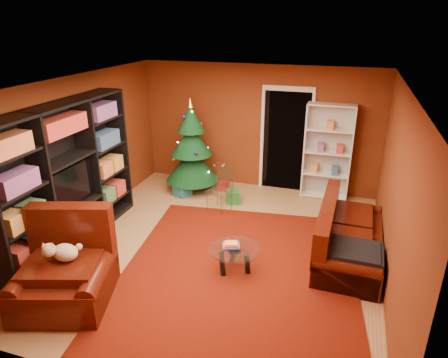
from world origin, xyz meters
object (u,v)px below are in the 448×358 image
(rug, at_px, (239,271))
(white_bookshelf, at_px, (327,152))
(dog, at_px, (65,252))
(media_unit, at_px, (66,178))
(gift_box_red, at_px, (223,186))
(christmas_tree, at_px, (192,147))
(acrylic_chair, at_px, (219,191))
(sofa, at_px, (351,232))
(gift_box_teal, at_px, (182,189))
(gift_box_green, at_px, (233,196))
(armchair, at_px, (63,270))
(coffee_table, at_px, (234,259))

(rug, height_order, white_bookshelf, white_bookshelf)
(white_bookshelf, xyz_separation_m, dog, (-2.88, -4.32, -0.25))
(media_unit, relative_size, gift_box_red, 14.87)
(christmas_tree, distance_m, dog, 3.83)
(christmas_tree, relative_size, acrylic_chair, 2.50)
(sofa, bearing_deg, dog, 123.63)
(christmas_tree, height_order, gift_box_teal, christmas_tree)
(rug, bearing_deg, sofa, 31.30)
(christmas_tree, height_order, dog, christmas_tree)
(gift_box_green, xyz_separation_m, white_bookshelf, (1.70, 0.85, 0.83))
(gift_box_green, xyz_separation_m, acrylic_chair, (-0.15, -0.39, 0.26))
(armchair, distance_m, acrylic_chair, 3.31)
(rug, bearing_deg, armchair, -146.56)
(rug, bearing_deg, gift_box_green, 108.60)
(white_bookshelf, bearing_deg, gift_box_green, -153.23)
(white_bookshelf, xyz_separation_m, acrylic_chair, (-1.86, -1.24, -0.57))
(media_unit, distance_m, white_bookshelf, 4.86)
(coffee_table, bearing_deg, sofa, 29.75)
(white_bookshelf, xyz_separation_m, sofa, (0.55, -2.18, -0.53))
(gift_box_green, height_order, acrylic_chair, acrylic_chair)
(rug, height_order, acrylic_chair, acrylic_chair)
(rug, bearing_deg, christmas_tree, 124.15)
(gift_box_red, bearing_deg, coffee_table, -69.04)
(rug, relative_size, gift_box_green, 14.62)
(dog, xyz_separation_m, acrylic_chair, (1.02, 3.08, -0.31))
(dog, height_order, acrylic_chair, dog)
(armchair, bearing_deg, white_bookshelf, 39.02)
(christmas_tree, height_order, gift_box_red, christmas_tree)
(christmas_tree, distance_m, armchair, 3.92)
(rug, relative_size, acrylic_chair, 4.88)
(white_bookshelf, bearing_deg, coffee_table, -108.17)
(armchair, distance_m, dog, 0.24)
(sofa, xyz_separation_m, coffee_table, (-1.57, -0.90, -0.24))
(gift_box_red, bearing_deg, armchair, -101.51)
(gift_box_green, bearing_deg, gift_box_red, 124.85)
(armchair, distance_m, sofa, 4.11)
(armchair, relative_size, dog, 3.05)
(christmas_tree, distance_m, white_bookshelf, 2.75)
(gift_box_red, distance_m, dog, 4.14)
(gift_box_teal, height_order, dog, dog)
(rug, xyz_separation_m, armchair, (-1.96, -1.30, 0.47))
(white_bookshelf, height_order, coffee_table, white_bookshelf)
(gift_box_green, bearing_deg, christmas_tree, 160.74)
(christmas_tree, bearing_deg, gift_box_teal, -106.50)
(media_unit, xyz_separation_m, dog, (0.86, -1.23, -0.43))
(gift_box_teal, distance_m, dog, 3.53)
(dog, distance_m, acrylic_chair, 3.26)
(media_unit, distance_m, gift_box_green, 3.19)
(gift_box_green, height_order, white_bookshelf, white_bookshelf)
(dog, xyz_separation_m, coffee_table, (1.86, 1.25, -0.51))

